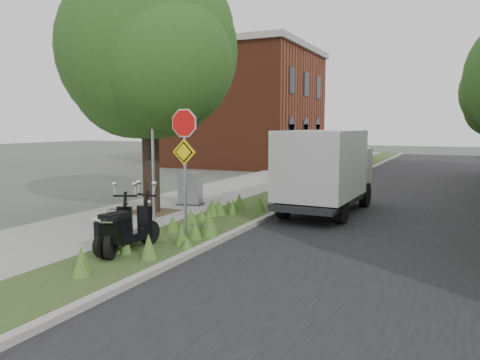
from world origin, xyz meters
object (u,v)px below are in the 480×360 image
at_px(scooter_far, 121,233).
at_px(sign_assembly, 184,146).
at_px(utility_cabinet, 190,189).
at_px(scooter_near, 116,234).
at_px(box_truck, 326,168).

bearing_deg(scooter_far, sign_assembly, 80.10).
bearing_deg(scooter_far, utility_cabinet, 107.64).
distance_m(sign_assembly, scooter_near, 2.76).
relative_size(scooter_near, utility_cabinet, 1.54).
xyz_separation_m(sign_assembly, box_truck, (2.22, 4.89, -0.85)).
bearing_deg(sign_assembly, utility_cabinet, 119.62).
distance_m(scooter_near, scooter_far, 0.10).
relative_size(sign_assembly, scooter_near, 1.88).
height_order(scooter_far, box_truck, box_truck).
bearing_deg(utility_cabinet, sign_assembly, -60.38).
distance_m(box_truck, utility_cabinet, 4.62).
xyz_separation_m(sign_assembly, scooter_near, (-0.42, -2.07, -1.78)).
bearing_deg(scooter_near, scooter_far, 45.25).
bearing_deg(utility_cabinet, box_truck, 12.35).
distance_m(scooter_far, box_truck, 7.41).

